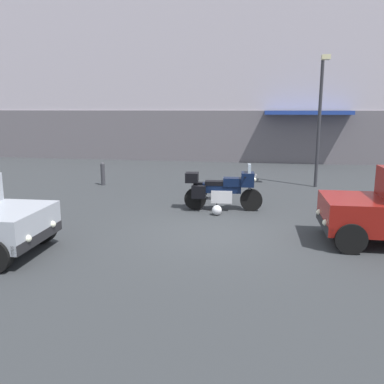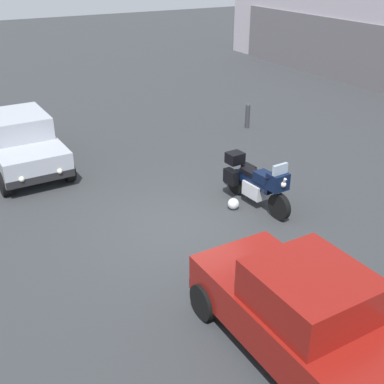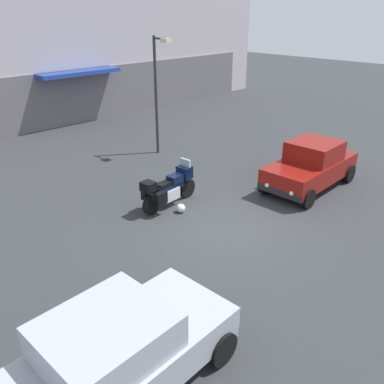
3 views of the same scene
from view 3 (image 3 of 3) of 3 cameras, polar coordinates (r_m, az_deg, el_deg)
ground_plane at (r=11.68m, az=4.43°, el=-5.14°), size 80.00×80.00×0.00m
motorcycle at (r=12.71m, az=-3.26°, el=0.61°), size 2.26×0.80×1.36m
helmet at (r=12.48m, az=-1.58°, el=-2.29°), size 0.28×0.28×0.28m
car_hatchback_near at (r=14.54m, az=16.34°, el=3.58°), size 3.90×1.85×1.64m
car_sedan_far at (r=6.92m, az=-11.88°, el=-22.25°), size 4.62×2.03×1.56m
streetlamp_curbside at (r=16.99m, az=-4.80°, el=14.76°), size 0.28×0.94×4.76m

